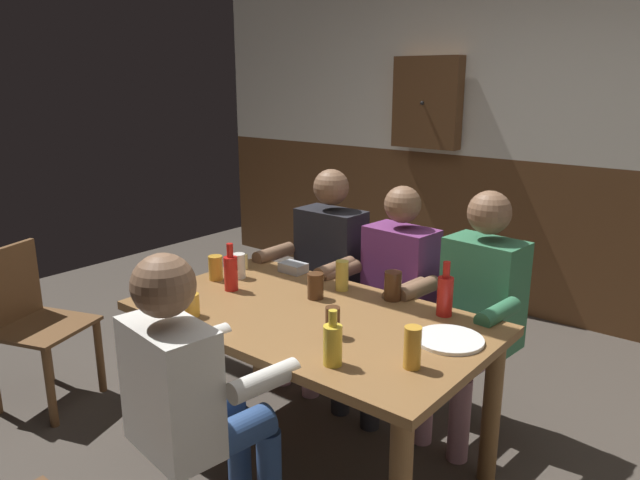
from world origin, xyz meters
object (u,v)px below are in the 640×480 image
(chair_empty_near_left, at_px, (31,321))
(bottle_2, at_px, (445,294))
(bottle_0, at_px, (333,343))
(pint_glass_3, at_px, (393,286))
(pint_glass_1, at_px, (216,268))
(dining_table, at_px, (310,335))
(plate_0, at_px, (449,340))
(person_0, at_px, (324,266))
(pint_glass_6, at_px, (342,276))
(table_candle, at_px, (245,261))
(pint_glass_4, at_px, (412,347))
(person_3, at_px, (191,390))
(condiment_caddy, at_px, (293,268))
(person_2, at_px, (475,305))
(pint_glass_7, at_px, (333,322))
(bottle_1, at_px, (231,272))
(pint_glass_0, at_px, (239,266))
(pint_glass_5, at_px, (192,305))
(wall_dart_cabinet, at_px, (427,103))
(pint_glass_2, at_px, (315,286))
(person_1, at_px, (391,289))

(chair_empty_near_left, height_order, bottle_2, bottle_2)
(bottle_0, relative_size, pint_glass_3, 1.54)
(pint_glass_1, xyz_separation_m, pint_glass_3, (0.87, 0.33, 0.01))
(dining_table, xyz_separation_m, pint_glass_3, (0.19, 0.37, 0.18))
(dining_table, bearing_deg, plate_0, 11.53)
(chair_empty_near_left, distance_m, bottle_0, 1.95)
(person_0, distance_m, pint_glass_6, 0.56)
(table_candle, relative_size, pint_glass_4, 0.51)
(table_candle, relative_size, pint_glass_3, 0.58)
(person_3, relative_size, plate_0, 4.36)
(person_0, bearing_deg, pint_glass_4, 142.36)
(pint_glass_6, bearing_deg, condiment_caddy, 171.18)
(dining_table, distance_m, pint_glass_1, 0.70)
(person_2, height_order, pint_glass_7, person_2)
(table_candle, xyz_separation_m, pint_glass_1, (0.02, -0.22, 0.02))
(dining_table, xyz_separation_m, bottle_1, (-0.50, -0.02, 0.20))
(bottle_1, relative_size, pint_glass_1, 1.87)
(plate_0, xyz_separation_m, pint_glass_7, (-0.39, -0.25, 0.05))
(bottle_1, bearing_deg, person_2, 36.25)
(bottle_0, bearing_deg, pint_glass_7, 127.90)
(dining_table, distance_m, chair_empty_near_left, 1.63)
(pint_glass_0, xyz_separation_m, pint_glass_4, (1.22, -0.30, 0.01))
(bottle_2, bearing_deg, person_3, -113.96)
(pint_glass_0, bearing_deg, pint_glass_5, -65.82)
(person_2, bearing_deg, wall_dart_cabinet, -47.51)
(pint_glass_6, bearing_deg, person_3, -85.42)
(chair_empty_near_left, bearing_deg, bottle_2, 94.55)
(plate_0, xyz_separation_m, pint_glass_4, (-0.00, -0.29, 0.07))
(person_2, distance_m, plate_0, 0.59)
(table_candle, relative_size, pint_glass_0, 0.61)
(bottle_1, bearing_deg, table_candle, 125.06)
(pint_glass_2, xyz_separation_m, pint_glass_6, (0.03, 0.17, 0.01))
(table_candle, xyz_separation_m, pint_glass_6, (0.62, 0.06, 0.03))
(pint_glass_3, distance_m, pint_glass_4, 0.68)
(pint_glass_2, bearing_deg, person_0, 125.25)
(pint_glass_4, bearing_deg, bottle_0, -145.68)
(person_0, xyz_separation_m, pint_glass_7, (0.71, -0.82, 0.11))
(pint_glass_1, bearing_deg, pint_glass_0, 53.28)
(table_candle, xyz_separation_m, pint_glass_0, (0.09, -0.13, 0.03))
(bottle_0, distance_m, wall_dart_cabinet, 2.97)
(pint_glass_4, bearing_deg, plate_0, 89.53)
(person_1, bearing_deg, pint_glass_0, 46.91)
(plate_0, distance_m, pint_glass_0, 1.22)
(dining_table, xyz_separation_m, pint_glass_1, (-0.67, 0.04, 0.17))
(table_candle, bearing_deg, pint_glass_5, -63.34)
(bottle_0, bearing_deg, condiment_caddy, 139.19)
(person_0, distance_m, bottle_1, 0.73)
(person_2, bearing_deg, pint_glass_5, 56.18)
(pint_glass_4, bearing_deg, person_0, 141.96)
(person_0, bearing_deg, plate_0, 152.95)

